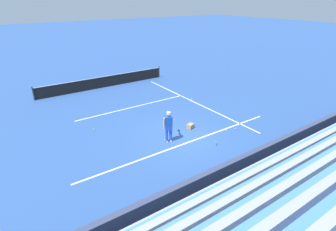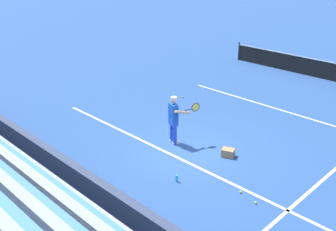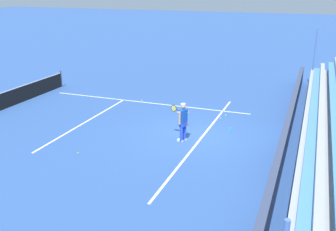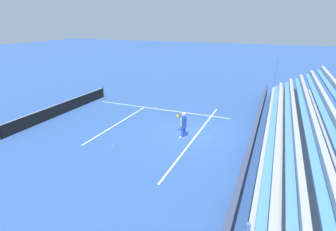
% 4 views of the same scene
% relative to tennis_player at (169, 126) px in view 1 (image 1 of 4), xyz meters
% --- Properties ---
extents(ground_plane, '(160.00, 160.00, 0.00)m').
position_rel_tennis_player_xyz_m(ground_plane, '(0.67, -0.18, -0.89)').
color(ground_plane, '#2D5193').
extents(court_baseline_white, '(12.00, 0.10, 0.01)m').
position_rel_tennis_player_xyz_m(court_baseline_white, '(0.67, -0.68, -0.89)').
color(court_baseline_white, white).
rests_on(court_baseline_white, ground).
extents(court_sideline_white, '(0.10, 12.00, 0.01)m').
position_rel_tennis_player_xyz_m(court_sideline_white, '(4.78, 3.82, -0.89)').
color(court_sideline_white, white).
rests_on(court_sideline_white, ground).
extents(court_service_line_white, '(8.22, 0.10, 0.01)m').
position_rel_tennis_player_xyz_m(court_service_line_white, '(0.67, 5.32, -0.89)').
color(court_service_line_white, white).
rests_on(court_service_line_white, ground).
extents(back_wall_sponsor_board, '(24.94, 0.25, 1.10)m').
position_rel_tennis_player_xyz_m(back_wall_sponsor_board, '(0.67, -4.28, -0.34)').
color(back_wall_sponsor_board, '#384260').
rests_on(back_wall_sponsor_board, ground).
extents(bleacher_stand, '(23.69, 4.00, 3.85)m').
position_rel_tennis_player_xyz_m(bleacher_stand, '(0.67, -6.91, -0.10)').
color(bleacher_stand, '#9EA3A8').
rests_on(bleacher_stand, ground).
extents(tennis_player, '(0.80, 0.93, 1.71)m').
position_rel_tennis_player_xyz_m(tennis_player, '(0.00, 0.00, 0.00)').
color(tennis_player, blue).
rests_on(tennis_player, ground).
extents(ball_box_cardboard, '(0.48, 0.43, 0.26)m').
position_rel_tennis_player_xyz_m(ball_box_cardboard, '(1.92, 0.55, -0.76)').
color(ball_box_cardboard, '#A87F51').
rests_on(ball_box_cardboard, ground).
extents(tennis_ball_toward_net, '(0.07, 0.07, 0.07)m').
position_rel_tennis_player_xyz_m(tennis_ball_toward_net, '(3.44, -0.89, -0.86)').
color(tennis_ball_toward_net, '#CCE533').
rests_on(tennis_ball_toward_net, ground).
extents(tennis_ball_near_player, '(0.07, 0.07, 0.07)m').
position_rel_tennis_player_xyz_m(tennis_ball_near_player, '(4.02, -1.02, -0.86)').
color(tennis_ball_near_player, '#CCE533').
rests_on(tennis_ball_near_player, ground).
extents(tennis_ball_far_right, '(0.07, 0.07, 0.07)m').
position_rel_tennis_player_xyz_m(tennis_ball_far_right, '(4.96, 4.21, -0.86)').
color(tennis_ball_far_right, '#CCE533').
rests_on(tennis_ball_far_right, ground).
extents(tennis_ball_on_baseline, '(0.07, 0.07, 0.07)m').
position_rel_tennis_player_xyz_m(tennis_ball_on_baseline, '(-2.84, 3.51, -0.86)').
color(tennis_ball_on_baseline, '#CCE533').
rests_on(tennis_ball_on_baseline, ground).
extents(water_bottle, '(0.07, 0.07, 0.22)m').
position_rel_tennis_player_xyz_m(water_bottle, '(1.77, -1.73, -0.78)').
color(water_bottle, '#33B2E5').
rests_on(water_bottle, ground).
extents(tennis_net, '(11.09, 0.09, 1.07)m').
position_rel_tennis_player_xyz_m(tennis_net, '(0.67, 10.64, -0.40)').
color(tennis_net, '#33383D').
rests_on(tennis_net, ground).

